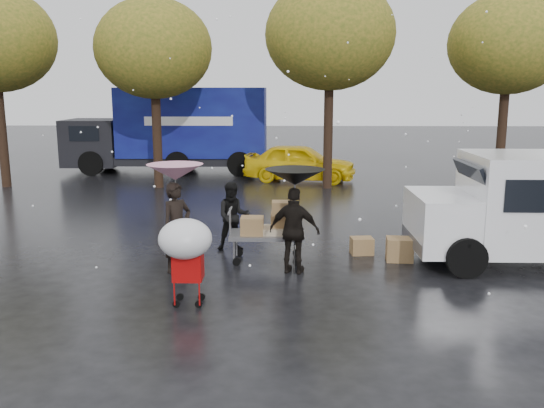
{
  "coord_description": "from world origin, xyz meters",
  "views": [
    {
      "loc": [
        1.0,
        -10.17,
        3.44
      ],
      "look_at": [
        0.74,
        1.0,
        1.21
      ],
      "focal_mm": 38.0,
      "sensor_mm": 36.0,
      "label": 1
    }
  ],
  "objects_px": {
    "vendor_cart": "(271,227)",
    "blue_truck": "(174,130)",
    "person_black": "(294,231)",
    "shopping_cart": "(186,243)",
    "yellow_taxi": "(300,162)",
    "person_pink": "(177,227)"
  },
  "relations": [
    {
      "from": "vendor_cart",
      "to": "blue_truck",
      "type": "xyz_separation_m",
      "value": [
        -4.38,
        12.76,
        1.03
      ]
    },
    {
      "from": "person_black",
      "to": "shopping_cart",
      "type": "relative_size",
      "value": 1.13
    },
    {
      "from": "person_black",
      "to": "shopping_cart",
      "type": "xyz_separation_m",
      "value": [
        -1.74,
        -1.83,
        0.24
      ]
    },
    {
      "from": "person_black",
      "to": "shopping_cart",
      "type": "bearing_deg",
      "value": 61.67
    },
    {
      "from": "person_black",
      "to": "vendor_cart",
      "type": "relative_size",
      "value": 1.09
    },
    {
      "from": "vendor_cart",
      "to": "blue_truck",
      "type": "distance_m",
      "value": 13.53
    },
    {
      "from": "vendor_cart",
      "to": "shopping_cart",
      "type": "relative_size",
      "value": 1.04
    },
    {
      "from": "shopping_cart",
      "to": "yellow_taxi",
      "type": "bearing_deg",
      "value": 80.74
    },
    {
      "from": "blue_truck",
      "to": "yellow_taxi",
      "type": "xyz_separation_m",
      "value": [
        5.21,
        -2.34,
        -1.04
      ]
    },
    {
      "from": "person_pink",
      "to": "yellow_taxi",
      "type": "relative_size",
      "value": 0.41
    },
    {
      "from": "person_pink",
      "to": "person_black",
      "type": "height_order",
      "value": "person_pink"
    },
    {
      "from": "shopping_cart",
      "to": "yellow_taxi",
      "type": "height_order",
      "value": "shopping_cart"
    },
    {
      "from": "person_black",
      "to": "vendor_cart",
      "type": "distance_m",
      "value": 0.87
    },
    {
      "from": "person_black",
      "to": "blue_truck",
      "type": "distance_m",
      "value": 14.37
    },
    {
      "from": "person_black",
      "to": "yellow_taxi",
      "type": "bearing_deg",
      "value": -76.73
    },
    {
      "from": "shopping_cart",
      "to": "blue_truck",
      "type": "height_order",
      "value": "blue_truck"
    },
    {
      "from": "shopping_cart",
      "to": "person_black",
      "type": "bearing_deg",
      "value": 46.45
    },
    {
      "from": "person_black",
      "to": "vendor_cart",
      "type": "bearing_deg",
      "value": -43.07
    },
    {
      "from": "blue_truck",
      "to": "yellow_taxi",
      "type": "bearing_deg",
      "value": -24.2
    },
    {
      "from": "blue_truck",
      "to": "person_black",
      "type": "bearing_deg",
      "value": -70.31
    },
    {
      "from": "shopping_cart",
      "to": "blue_truck",
      "type": "xyz_separation_m",
      "value": [
        -3.09,
        15.33,
        0.69
      ]
    },
    {
      "from": "person_black",
      "to": "blue_truck",
      "type": "bearing_deg",
      "value": -55.09
    }
  ]
}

